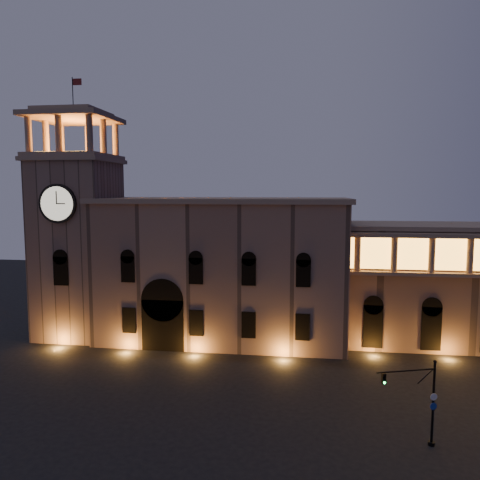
# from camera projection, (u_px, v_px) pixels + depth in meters

# --- Properties ---
(ground) EXTENTS (160.00, 160.00, 0.00)m
(ground) POSITION_uv_depth(u_px,v_px,m) (200.00, 423.00, 37.36)
(ground) COLOR black
(ground) RESTS_ON ground
(government_building) EXTENTS (30.80, 12.80, 17.60)m
(government_building) POSITION_uv_depth(u_px,v_px,m) (222.00, 269.00, 58.32)
(government_building) COLOR #7D5F51
(government_building) RESTS_ON ground
(clock_tower) EXTENTS (9.80, 9.80, 32.40)m
(clock_tower) POSITION_uv_depth(u_px,v_px,m) (78.00, 238.00, 59.47)
(clock_tower) COLOR #7D5F51
(clock_tower) RESTS_ON ground
(traffic_light) EXTENTS (4.51, 1.67, 6.45)m
(traffic_light) POSITION_uv_depth(u_px,v_px,m) (423.00, 402.00, 33.61)
(traffic_light) COLOR black
(traffic_light) RESTS_ON ground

